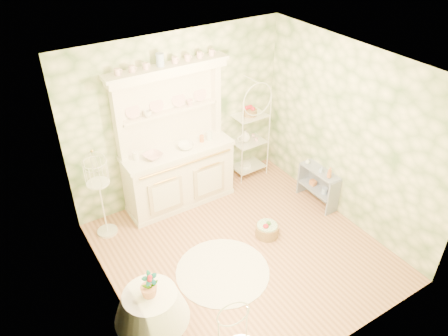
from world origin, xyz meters
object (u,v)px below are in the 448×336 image
side_shelf (318,187)px  floor_basket (267,230)px  birdcage_stand (100,193)px  round_table (153,318)px  bakers_rack (249,125)px  kitchen_dresser (177,141)px

side_shelf → floor_basket: bearing=-173.0°
side_shelf → birdcage_stand: 3.39m
round_table → floor_basket: round_table is taller
bakers_rack → birdcage_stand: 2.72m
kitchen_dresser → round_table: bearing=-124.2°
side_shelf → kitchen_dresser: bearing=143.8°
kitchen_dresser → bakers_rack: (1.41, 0.10, -0.18)m
side_shelf → round_table: bearing=-168.1°
birdcage_stand → kitchen_dresser: bearing=4.2°
kitchen_dresser → bakers_rack: size_ratio=1.18×
side_shelf → floor_basket: side_shelf is taller
round_table → floor_basket: (2.14, 0.69, -0.23)m
kitchen_dresser → birdcage_stand: kitchen_dresser is taller
bakers_rack → round_table: size_ratio=2.98×
round_table → floor_basket: size_ratio=2.11×
round_table → birdcage_stand: bearing=85.7°
kitchen_dresser → birdcage_stand: (-1.29, -0.09, -0.41)m
kitchen_dresser → floor_basket: size_ratio=7.41×
bakers_rack → kitchen_dresser: bearing=-177.5°
floor_basket → kitchen_dresser: bearing=116.1°
bakers_rack → birdcage_stand: (-2.70, -0.19, -0.24)m
bakers_rack → birdcage_stand: bearing=-177.4°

